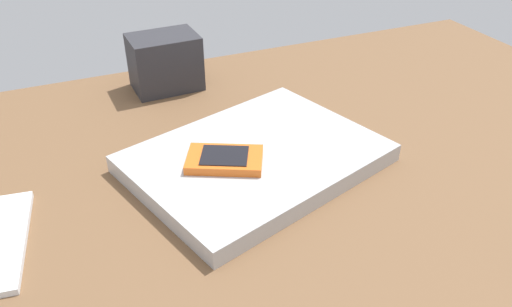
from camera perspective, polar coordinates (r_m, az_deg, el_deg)
desk_surface at (r=71.34cm, az=5.32°, el=-1.96°), size 120.00×80.00×3.00cm
laptop_closed at (r=68.76cm, az=0.00°, el=-0.53°), size 37.46×32.10×2.47cm
cell_phone_on_laptop at (r=65.38cm, az=-3.53°, el=-0.65°), size 11.28×9.61×1.26cm
desk_organizer at (r=90.11cm, az=-10.14°, el=10.01°), size 11.67×8.55×9.42cm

